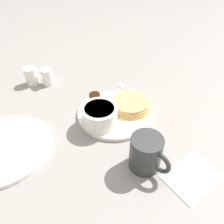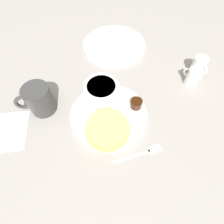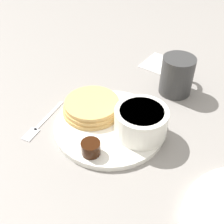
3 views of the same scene
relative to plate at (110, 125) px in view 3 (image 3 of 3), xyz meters
The scene contains 9 objects.
ground_plane 0.01m from the plate, ahead, with size 4.00×4.00×0.00m, color gray.
plate is the anchor object (origin of this frame).
pancake_stack 0.06m from the plate, behind, with size 0.13×0.13×0.03m.
bowl 0.08m from the plate, 22.71° to the left, with size 0.10×0.10×0.06m.
syrup_cup 0.09m from the plate, 67.29° to the right, with size 0.04×0.04×0.03m.
butter_ramekin 0.08m from the plate, 13.71° to the left, with size 0.05×0.05×0.04m.
coffee_mug 0.21m from the plate, 85.17° to the left, with size 0.08×0.11×0.09m.
fork 0.15m from the plate, 137.36° to the right, with size 0.06×0.13×0.00m.
napkin 0.29m from the plate, 103.20° to the left, with size 0.14×0.12×0.00m.
Camera 3 is at (0.31, -0.30, 0.41)m, focal length 45.00 mm.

